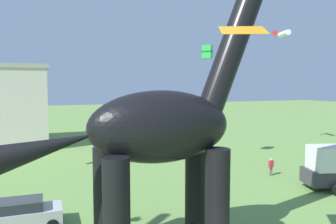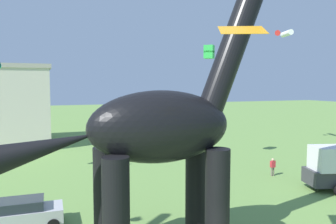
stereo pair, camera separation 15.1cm
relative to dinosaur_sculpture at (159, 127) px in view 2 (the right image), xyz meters
name	(u,v)px [view 2 (the right image)]	position (x,y,z in m)	size (l,w,h in m)	color
dinosaur_sculpture	(159,127)	(0.00, 0.00, 0.00)	(15.17, 3.21, 15.85)	black
parked_sedan_left	(21,213)	(-5.93, 5.06, -4.93)	(4.26, 2.02, 1.55)	#B7B7BC
person_photographer	(273,165)	(13.13, 8.53, -4.83)	(0.56, 0.25, 1.49)	#6B6056
kite_mid_center	(242,30)	(1.72, -3.73, 3.74)	(1.91, 1.67, 0.45)	orange
kite_high_right	(285,33)	(23.21, 19.36, 8.05)	(2.30, 2.42, 0.69)	white
kite_apex	(209,52)	(10.55, 15.00, 5.00)	(1.24, 1.24, 1.25)	green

